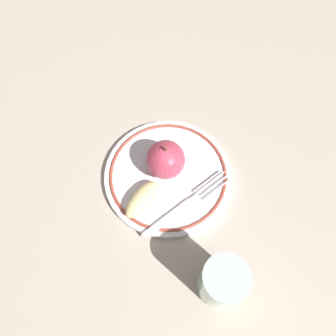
{
  "coord_description": "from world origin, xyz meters",
  "views": [
    {
      "loc": [
        -0.05,
        0.23,
        0.54
      ],
      "look_at": [
        0.01,
        -0.0,
        0.04
      ],
      "focal_mm": 35.0,
      "sensor_mm": 36.0,
      "label": 1
    }
  ],
  "objects_px": {
    "apple_red_whole": "(166,160)",
    "apple_slice_front": "(142,199)",
    "plate": "(168,175)",
    "fork": "(184,206)",
    "drinking_glass": "(221,282)"
  },
  "relations": [
    {
      "from": "apple_red_whole",
      "to": "apple_slice_front",
      "type": "bearing_deg",
      "value": 71.17
    },
    {
      "from": "plate",
      "to": "apple_slice_front",
      "type": "height_order",
      "value": "apple_slice_front"
    },
    {
      "from": "plate",
      "to": "apple_slice_front",
      "type": "relative_size",
      "value": 2.98
    },
    {
      "from": "apple_red_whole",
      "to": "fork",
      "type": "distance_m",
      "value": 0.08
    },
    {
      "from": "plate",
      "to": "apple_slice_front",
      "type": "xyz_separation_m",
      "value": [
        0.03,
        0.06,
        0.02
      ]
    },
    {
      "from": "apple_slice_front",
      "to": "drinking_glass",
      "type": "relative_size",
      "value": 0.73
    },
    {
      "from": "apple_slice_front",
      "to": "drinking_glass",
      "type": "bearing_deg",
      "value": 77.45
    },
    {
      "from": "plate",
      "to": "drinking_glass",
      "type": "bearing_deg",
      "value": 125.34
    },
    {
      "from": "fork",
      "to": "apple_red_whole",
      "type": "bearing_deg",
      "value": 75.27
    },
    {
      "from": "apple_slice_front",
      "to": "fork",
      "type": "relative_size",
      "value": 0.5
    },
    {
      "from": "apple_slice_front",
      "to": "fork",
      "type": "bearing_deg",
      "value": 118.85
    },
    {
      "from": "apple_red_whole",
      "to": "fork",
      "type": "height_order",
      "value": "apple_red_whole"
    },
    {
      "from": "apple_red_whole",
      "to": "drinking_glass",
      "type": "bearing_deg",
      "value": 125.46
    },
    {
      "from": "apple_red_whole",
      "to": "drinking_glass",
      "type": "distance_m",
      "value": 0.21
    },
    {
      "from": "drinking_glass",
      "to": "plate",
      "type": "bearing_deg",
      "value": -54.66
    }
  ]
}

